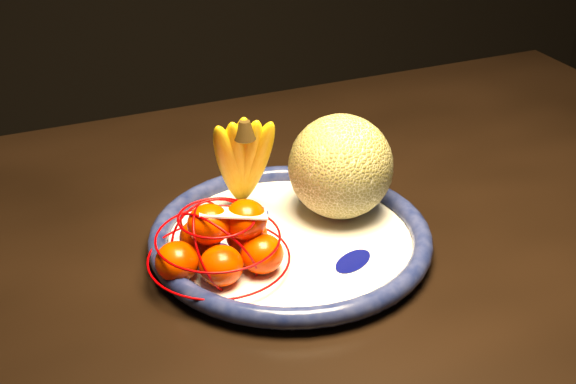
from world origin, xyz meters
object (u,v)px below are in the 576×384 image
object	(u,v)px
fruit_bowl	(290,239)
banana_bunch	(243,158)
dining_table	(238,329)
cantaloupe	(341,166)
mandarin_bag	(222,243)

from	to	relation	value
fruit_bowl	banana_bunch	xyz separation A→B (m)	(-0.04, 0.08, 0.07)
dining_table	fruit_bowl	size ratio (longest dim) A/B	5.10
fruit_bowl	dining_table	bearing A→B (deg)	-159.43
fruit_bowl	cantaloupe	world-z (taller)	cantaloupe
cantaloupe	mandarin_bag	distance (m)	0.18
cantaloupe	mandarin_bag	xyz separation A→B (m)	(-0.16, -0.08, -0.03)
dining_table	mandarin_bag	size ratio (longest dim) A/B	8.82
dining_table	fruit_bowl	xyz separation A→B (m)	(0.07, 0.03, 0.10)
dining_table	mandarin_bag	bearing A→B (deg)	-163.15
cantaloupe	banana_bunch	distance (m)	0.12
banana_bunch	cantaloupe	bearing A→B (deg)	-11.77
cantaloupe	banana_bunch	xyz separation A→B (m)	(-0.11, 0.03, 0.01)
banana_bunch	mandarin_bag	size ratio (longest dim) A/B	0.76
fruit_bowl	mandarin_bag	world-z (taller)	mandarin_bag
banana_bunch	mandarin_bag	distance (m)	0.13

